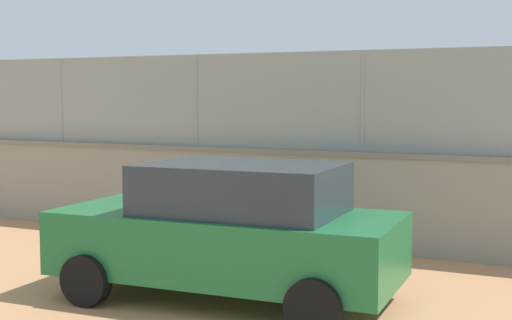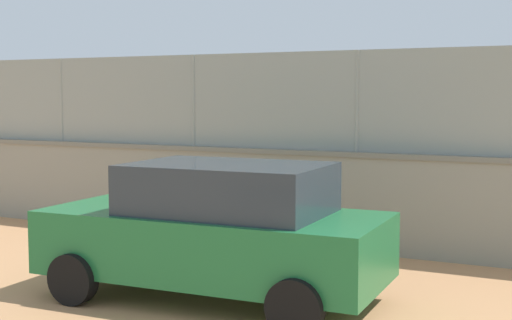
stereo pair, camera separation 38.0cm
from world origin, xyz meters
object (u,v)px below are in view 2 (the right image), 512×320
object	(u,v)px
player_crossing_court	(254,155)
player_near_wall_returning	(425,182)
player_at_service_line	(254,166)
sports_ball	(174,195)
parked_car_green	(217,230)

from	to	relation	value
player_crossing_court	player_near_wall_returning	bearing A→B (deg)	147.87
player_at_service_line	sports_ball	distance (m)	3.42
sports_ball	parked_car_green	bearing A→B (deg)	126.84
player_near_wall_returning	sports_ball	distance (m)	6.67
player_crossing_court	player_at_service_line	bearing A→B (deg)	117.17
sports_ball	parked_car_green	world-z (taller)	parked_car_green
player_near_wall_returning	player_at_service_line	distance (m)	3.55
player_at_service_line	sports_ball	size ratio (longest dim) A/B	14.64
player_near_wall_returning	sports_ball	xyz separation A→B (m)	(6.49, -1.31, -0.81)
player_crossing_court	player_at_service_line	xyz separation A→B (m)	(-1.79, 3.49, 0.10)
sports_ball	player_crossing_court	bearing A→B (deg)	-119.45
player_near_wall_returning	sports_ball	size ratio (longest dim) A/B	12.76
sports_ball	player_at_service_line	bearing A→B (deg)	153.79
player_at_service_line	sports_ball	bearing A→B (deg)	-26.21
player_crossing_court	parked_car_green	world-z (taller)	parked_car_green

